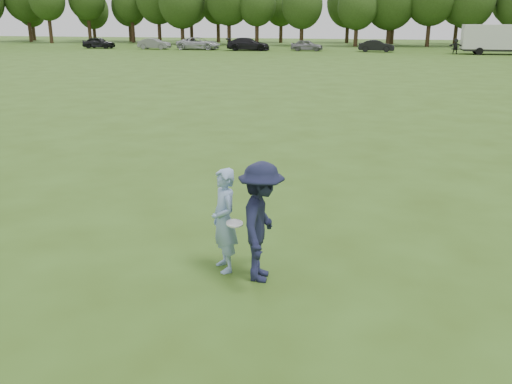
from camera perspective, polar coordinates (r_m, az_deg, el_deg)
ground at (r=8.57m, az=-2.90°, el=-10.23°), size 200.00×200.00×0.00m
thrower at (r=8.88m, az=-3.38°, el=-3.00°), size 0.71×0.76×1.75m
defender at (r=8.52m, az=0.56°, el=-3.19°), size 0.79×1.29×1.94m
player_far_d at (r=67.03m, az=20.27°, el=14.20°), size 1.64×0.77×1.70m
car_a at (r=77.35m, az=-16.22°, el=14.86°), size 4.32×1.85×1.46m
car_b at (r=73.67m, az=-10.66°, el=15.09°), size 4.19×1.49×1.37m
car_c at (r=71.83m, az=-6.06°, el=15.28°), size 5.58×2.70×1.53m
car_d at (r=69.56m, az=-0.83°, el=15.30°), size 5.56×2.79×1.55m
car_e at (r=69.19m, az=5.39°, el=15.12°), size 3.98×1.71×1.34m
car_f at (r=68.45m, az=12.57°, el=14.77°), size 4.26×1.67×1.38m
disc_in_play at (r=8.57m, az=-2.27°, el=-3.32°), size 0.29×0.29×0.07m
cargo_trailer at (r=67.79m, az=24.31°, el=14.55°), size 9.00×2.75×3.20m
treeline at (r=84.19m, az=13.98°, el=19.01°), size 130.35×18.39×11.74m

